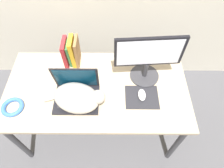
# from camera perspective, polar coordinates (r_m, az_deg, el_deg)

# --- Properties ---
(ground_plane) EXTENTS (12.00, 12.00, 0.00)m
(ground_plane) POSITION_cam_1_polar(r_m,az_deg,el_deg) (2.06, -3.68, -21.07)
(ground_plane) COLOR #4C4C51
(desk) EXTENTS (1.42, 0.74, 0.71)m
(desk) POSITION_cam_1_polar(r_m,az_deg,el_deg) (1.61, -4.32, -2.35)
(desk) COLOR tan
(desk) RESTS_ON ground_plane
(laptop) EXTENTS (0.33, 0.25, 0.26)m
(laptop) POSITION_cam_1_polar(r_m,az_deg,el_deg) (1.49, -10.10, -2.55)
(laptop) COLOR black
(laptop) RESTS_ON desk
(cat) EXTENTS (0.46, 0.33, 0.16)m
(cat) POSITION_cam_1_polar(r_m,az_deg,el_deg) (1.43, -9.65, -3.86)
(cat) COLOR #B2ADA3
(cat) RESTS_ON desk
(external_monitor) EXTENTS (0.49, 0.23, 0.40)m
(external_monitor) POSITION_cam_1_polar(r_m,az_deg,el_deg) (1.47, 10.30, 7.53)
(external_monitor) COLOR #333338
(external_monitor) RESTS_ON desk
(mousepad) EXTENTS (0.25, 0.21, 0.00)m
(mousepad) POSITION_cam_1_polar(r_m,az_deg,el_deg) (1.52, 8.52, -3.72)
(mousepad) COLOR #232328
(mousepad) RESTS_ON desk
(computer_mouse) EXTENTS (0.06, 0.10, 0.03)m
(computer_mouse) POSITION_cam_1_polar(r_m,az_deg,el_deg) (1.51, 8.53, -3.08)
(computer_mouse) COLOR silver
(computer_mouse) RESTS_ON mousepad
(book_row) EXTENTS (0.12, 0.17, 0.25)m
(book_row) POSITION_cam_1_polar(r_m,az_deg,el_deg) (1.66, -11.53, 8.98)
(book_row) COLOR maroon
(book_row) RESTS_ON desk
(cable_coil) EXTENTS (0.16, 0.16, 0.03)m
(cable_coil) POSITION_cam_1_polar(r_m,az_deg,el_deg) (1.61, -26.56, -5.89)
(cable_coil) COLOR blue
(cable_coil) RESTS_ON desk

